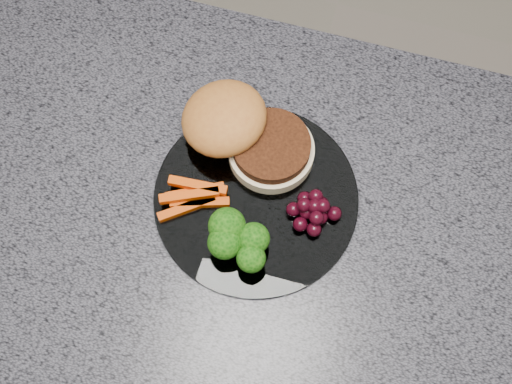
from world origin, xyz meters
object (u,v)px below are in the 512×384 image
at_px(plate, 256,198).
at_px(grape_bunch, 313,211).
at_px(island_cabinet, 240,299).
at_px(burger, 241,131).

relative_size(plate, grape_bunch, 3.76).
bearing_deg(plate, grape_bunch, -2.38).
height_order(island_cabinet, plate, plate).
bearing_deg(island_cabinet, grape_bunch, 18.30).
xyz_separation_m(island_cabinet, burger, (-0.02, 0.11, 0.50)).
height_order(island_cabinet, grape_bunch, grape_bunch).
xyz_separation_m(plate, grape_bunch, (0.07, -0.00, 0.02)).
distance_m(plate, burger, 0.09).
distance_m(burger, grape_bunch, 0.14).
distance_m(plate, grape_bunch, 0.08).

